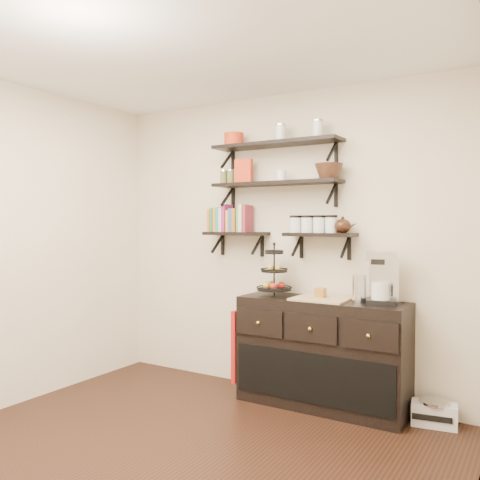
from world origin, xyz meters
name	(u,v)px	position (x,y,z in m)	size (l,w,h in m)	color
floor	(157,467)	(0.00, 0.00, 0.00)	(3.50, 3.50, 0.00)	black
ceiling	(155,32)	(0.00, 0.00, 2.70)	(3.50, 3.50, 0.02)	white
back_wall	(282,243)	(0.00, 1.75, 1.35)	(3.50, 0.02, 2.70)	#EDE2C9
right_wall	(461,265)	(1.75, 0.00, 1.35)	(0.02, 3.50, 2.70)	#EDE2C9
shelf_top	(276,144)	(0.00, 1.62, 2.23)	(1.20, 0.27, 0.23)	black
shelf_mid	(276,184)	(0.00, 1.62, 1.88)	(1.20, 0.27, 0.23)	black
shelf_low_left	(236,234)	(-0.42, 1.63, 1.43)	(0.60, 0.25, 0.23)	black
shelf_low_right	(320,235)	(0.42, 1.63, 1.43)	(0.60, 0.25, 0.23)	black
cookbooks	(231,220)	(-0.47, 1.63, 1.57)	(0.43, 0.15, 0.26)	#D05525
glass_canisters	(313,225)	(0.36, 1.63, 1.51)	(0.43, 0.10, 0.13)	silver
sideboard	(322,353)	(0.49, 1.51, 0.45)	(1.40, 0.50, 0.92)	black
fruit_stand	(275,278)	(0.04, 1.52, 1.05)	(0.30, 0.30, 0.44)	black
candle	(320,293)	(0.47, 1.51, 0.96)	(0.08, 0.08, 0.08)	#966222
coffee_maker	(382,279)	(0.98, 1.54, 1.10)	(0.27, 0.27, 0.41)	black
thermal_carafe	(359,289)	(0.81, 1.49, 1.01)	(0.11, 0.11, 0.22)	silver
apron	(241,345)	(-0.24, 1.41, 0.45)	(0.04, 0.27, 0.63)	maroon
radio	(434,413)	(1.37, 1.58, 0.10)	(0.35, 0.25, 0.19)	silver
recipe_box	(244,171)	(-0.33, 1.61, 2.01)	(0.16, 0.06, 0.22)	red
walnut_bowl	(329,171)	(0.50, 1.61, 1.96)	(0.24, 0.24, 0.13)	black
ramekins	(281,176)	(0.06, 1.61, 1.95)	(0.09, 0.09, 0.10)	white
teapot	(343,225)	(0.62, 1.63, 1.52)	(0.19, 0.14, 0.14)	black
red_pot	(234,140)	(-0.44, 1.61, 2.31)	(0.18, 0.18, 0.12)	red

